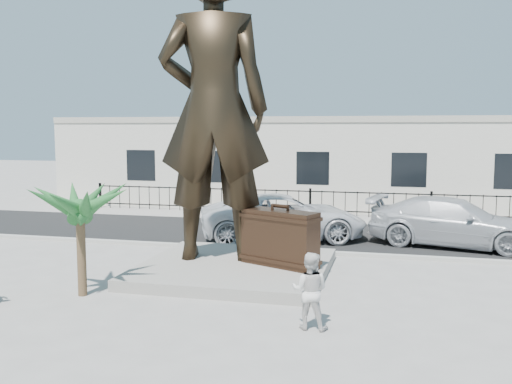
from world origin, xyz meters
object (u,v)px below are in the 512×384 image
tourist (310,291)px  car_white (283,217)px  suitcase (280,238)px  statue (214,108)px

tourist → car_white: (-2.34, 9.14, 0.05)m
suitcase → tourist: suitcase is taller
suitcase → tourist: bearing=-45.9°
statue → tourist: size_ratio=5.49×
statue → tourist: 6.86m
statue → tourist: (3.49, -4.43, -3.91)m
car_white → tourist: bearing=175.2°
tourist → car_white: bearing=-73.5°
suitcase → car_white: 5.23m
tourist → car_white: 9.43m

